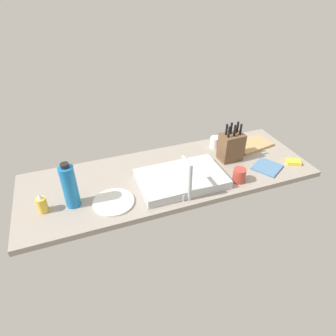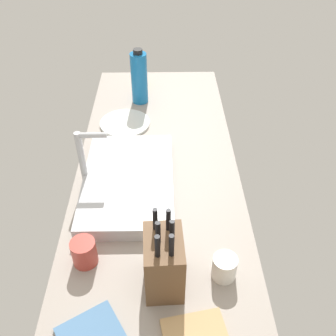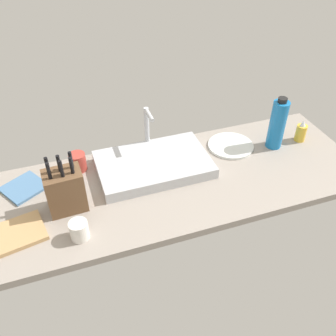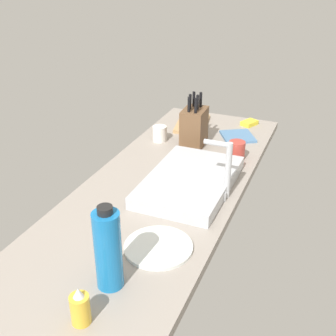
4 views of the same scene
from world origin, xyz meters
The scene contains 9 objects.
countertop_slab centered at (0.00, 0.00, 1.75)cm, with size 183.70×63.93×3.50cm, color gray.
sink_basin centered at (-3.51, 10.75, 6.14)cm, with size 51.85×32.77×5.28cm, color #B7BABF.
faucet centered at (-1.38, 25.87, 17.10)cm, with size 5.50×11.31×23.60cm.
knife_block centered at (-44.58, -2.14, 13.21)cm, with size 15.48×11.43×26.10cm.
soap_bottle centered at (75.39, 8.76, 8.41)cm, with size 5.37×5.37×11.60cm.
water_bottle centered at (59.84, 8.85, 16.33)cm, with size 7.97×7.97×27.16cm.
dinner_plate centered at (39.00, 15.16, 4.10)cm, with size 23.00×23.00×1.20cm, color silver.
coffee_mug centered at (-36.78, 21.89, 7.89)cm, with size 7.64×7.64×8.77cm, color #B23D33.
ceramic_cup centered at (-42.51, -19.84, 7.40)cm, with size 7.27×7.27×7.81cm, color silver.
Camera 2 is at (-107.55, -2.26, 100.95)cm, focal length 40.38 mm.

